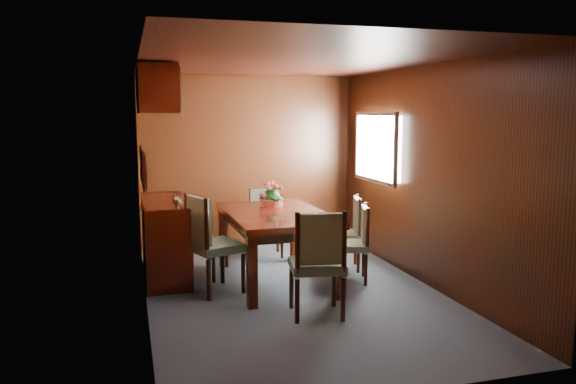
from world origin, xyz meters
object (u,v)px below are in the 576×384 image
object	(u,v)px
chair_right_near	(356,239)
flower_centerpiece	(271,194)
chair_head	(318,258)
dining_table	(276,222)
sideboard	(165,238)
chair_left_near	(209,239)

from	to	relation	value
chair_right_near	flower_centerpiece	xyz separation A→B (m)	(-0.81, 0.65, 0.45)
chair_head	flower_centerpiece	size ratio (longest dim) A/B	3.54
dining_table	chair_right_near	bearing A→B (deg)	-15.15
sideboard	chair_right_near	size ratio (longest dim) A/B	1.61
dining_table	flower_centerpiece	world-z (taller)	flower_centerpiece
dining_table	sideboard	bearing A→B (deg)	154.67
chair_head	flower_centerpiece	bearing A→B (deg)	100.03
dining_table	flower_centerpiece	bearing A→B (deg)	82.18
sideboard	chair_left_near	size ratio (longest dim) A/B	1.33
dining_table	chair_head	distance (m)	1.21
sideboard	chair_right_near	distance (m)	2.19
chair_left_near	dining_table	bearing A→B (deg)	83.55
sideboard	dining_table	world-z (taller)	sideboard
chair_right_near	chair_head	world-z (taller)	chair_head
sideboard	chair_right_near	bearing A→B (deg)	-20.39
sideboard	chair_left_near	world-z (taller)	chair_left_near
chair_head	chair_right_near	bearing A→B (deg)	60.19
chair_head	dining_table	bearing A→B (deg)	102.91
chair_left_near	chair_head	bearing A→B (deg)	20.21
sideboard	flower_centerpiece	xyz separation A→B (m)	(1.24, -0.12, 0.48)
dining_table	chair_head	xyz separation A→B (m)	(0.08, -1.20, -0.11)
sideboard	chair_head	world-z (taller)	chair_head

